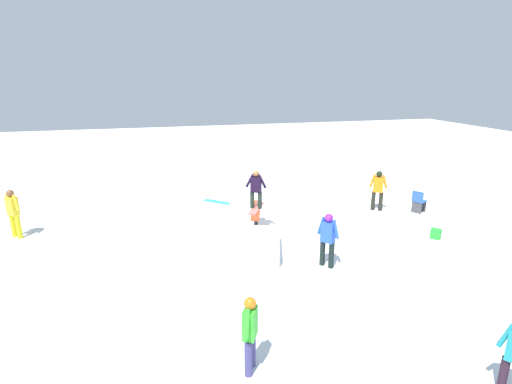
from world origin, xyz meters
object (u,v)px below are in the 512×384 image
object	(u,v)px
bystander_blue	(328,237)
bystander_green	(250,330)
rail_feature	(256,213)
main_rider_on_rail	(256,190)
loose_snowboard_white	(300,188)
bystander_orange	(378,189)
bystander_yellow	(13,211)
loose_snowboard_cyan	(217,202)
folding_chair	(419,202)
backpack_on_snow	(436,234)

from	to	relation	value
bystander_blue	bystander_green	xyz separation A→B (m)	(-3.46, 3.08, -0.04)
rail_feature	main_rider_on_rail	world-z (taller)	main_rider_on_rail
main_rider_on_rail	loose_snowboard_white	size ratio (longest dim) A/B	0.87
bystander_orange	bystander_yellow	distance (m)	13.04
bystander_yellow	loose_snowboard_white	bearing A→B (deg)	-121.65
main_rider_on_rail	bystander_green	world-z (taller)	main_rider_on_rail
bystander_green	loose_snowboard_cyan	distance (m)	10.19
loose_snowboard_white	bystander_blue	bearing A→B (deg)	31.20
bystander_orange	bystander_yellow	size ratio (longest dim) A/B	0.97
bystander_blue	main_rider_on_rail	bearing A→B (deg)	165.83
bystander_green	folding_chair	world-z (taller)	bystander_green
folding_chair	main_rider_on_rail	bearing A→B (deg)	64.64
bystander_blue	bystander_green	distance (m)	4.63
rail_feature	bystander_orange	bearing A→B (deg)	-63.00
folding_chair	bystander_yellow	bearing A→B (deg)	57.38
bystander_yellow	rail_feature	bearing A→B (deg)	-148.25
main_rider_on_rail	bystander_green	bearing A→B (deg)	-167.56
bystander_yellow	loose_snowboard_cyan	world-z (taller)	bystander_yellow
bystander_yellow	backpack_on_snow	world-z (taller)	bystander_yellow
bystander_blue	folding_chair	size ratio (longest dim) A/B	1.78
bystander_green	loose_snowboard_cyan	world-z (taller)	bystander_green
bystander_orange	bystander_green	size ratio (longest dim) A/B	1.07
loose_snowboard_white	bystander_yellow	bearing A→B (deg)	-27.66
bystander_yellow	bystander_green	size ratio (longest dim) A/B	1.10
main_rider_on_rail	loose_snowboard_white	distance (m)	5.93
loose_snowboard_white	bystander_green	bearing A→B (deg)	21.64
loose_snowboard_white	loose_snowboard_cyan	xyz separation A→B (m)	(-1.05, 4.15, 0.00)
main_rider_on_rail	bystander_blue	world-z (taller)	main_rider_on_rail
bystander_orange	bystander_green	bearing A→B (deg)	79.61
bystander_blue	rail_feature	bearing A→B (deg)	165.83
bystander_blue	loose_snowboard_cyan	world-z (taller)	bystander_blue
bystander_yellow	loose_snowboard_white	distance (m)	11.66
bystander_yellow	bystander_blue	distance (m)	10.14
bystander_blue	backpack_on_snow	xyz separation A→B (m)	(0.89, -4.30, -0.71)
bystander_yellow	main_rider_on_rail	bearing A→B (deg)	-148.25
main_rider_on_rail	loose_snowboard_cyan	size ratio (longest dim) A/B	1.07
loose_snowboard_white	loose_snowboard_cyan	world-z (taller)	same
bystander_blue	folding_chair	distance (m)	6.36
rail_feature	loose_snowboard_cyan	size ratio (longest dim) A/B	1.56
rail_feature	loose_snowboard_white	world-z (taller)	rail_feature
loose_snowboard_white	backpack_on_snow	bearing A→B (deg)	64.40
bystander_green	folding_chair	bearing A→B (deg)	-23.68
main_rider_on_rail	loose_snowboard_cyan	xyz separation A→B (m)	(3.60, 0.77, -1.47)
folding_chair	loose_snowboard_white	bearing A→B (deg)	9.08
bystander_blue	bystander_green	world-z (taller)	bystander_blue
rail_feature	bystander_orange	distance (m)	5.30
main_rider_on_rail	bystander_yellow	xyz separation A→B (m)	(1.50, 7.81, -0.56)
bystander_orange	bystander_blue	world-z (taller)	bystander_orange
bystander_green	bystander_yellow	bearing A→B (deg)	64.40
bystander_blue	backpack_on_snow	bearing A→B (deg)	65.20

